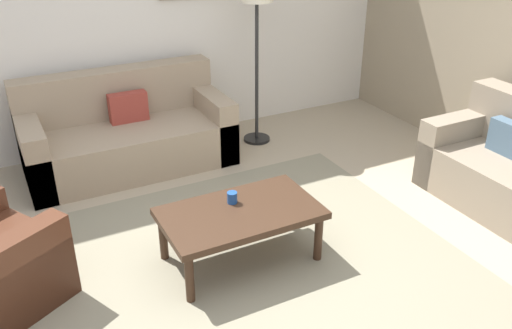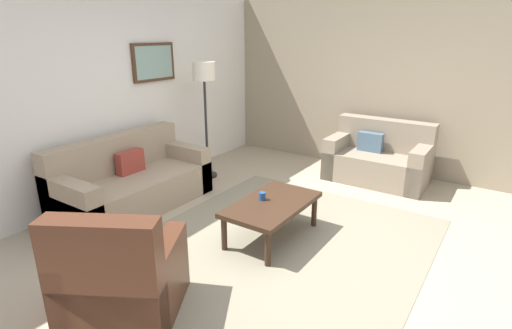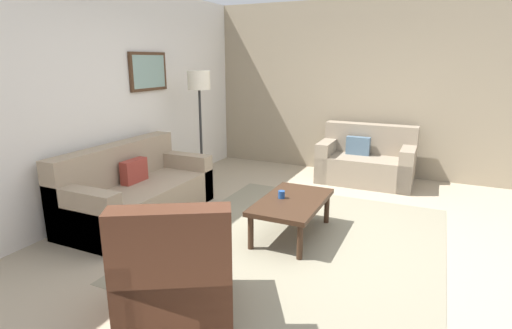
# 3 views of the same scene
# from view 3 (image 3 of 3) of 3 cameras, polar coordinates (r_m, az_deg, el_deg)

# --- Properties ---
(ground_plane) EXTENTS (8.00, 8.00, 0.00)m
(ground_plane) POSITION_cam_3_polar(r_m,az_deg,el_deg) (4.34, 6.73, -10.78)
(ground_plane) COLOR tan
(rear_partition) EXTENTS (6.00, 0.12, 2.80)m
(rear_partition) POSITION_cam_3_polar(r_m,az_deg,el_deg) (5.33, -20.68, 8.85)
(rear_partition) COLOR silver
(rear_partition) RESTS_ON ground_plane
(stone_feature_panel) EXTENTS (0.12, 5.20, 2.80)m
(stone_feature_panel) POSITION_cam_3_polar(r_m,az_deg,el_deg) (6.86, 15.10, 10.41)
(stone_feature_panel) COLOR gray
(stone_feature_panel) RESTS_ON ground_plane
(area_rug) EXTENTS (3.16, 2.77, 0.01)m
(area_rug) POSITION_cam_3_polar(r_m,az_deg,el_deg) (4.34, 6.74, -10.73)
(area_rug) COLOR gray
(area_rug) RESTS_ON ground_plane
(couch_main) EXTENTS (1.91, 0.90, 0.88)m
(couch_main) POSITION_cam_3_polar(r_m,az_deg,el_deg) (5.07, -17.13, -3.91)
(couch_main) COLOR gray
(couch_main) RESTS_ON ground_plane
(couch_loveseat) EXTENTS (0.81, 1.41, 0.88)m
(couch_loveseat) POSITION_cam_3_polar(r_m,az_deg,el_deg) (6.48, 15.54, 0.31)
(couch_loveseat) COLOR gray
(couch_loveseat) RESTS_ON ground_plane
(armchair_leather) EXTENTS (1.09, 1.09, 0.95)m
(armchair_leather) POSITION_cam_3_polar(r_m,az_deg,el_deg) (3.08, -11.29, -15.94)
(armchair_leather) COLOR #4C2819
(armchair_leather) RESTS_ON ground_plane
(coffee_table) EXTENTS (1.10, 0.64, 0.41)m
(coffee_table) POSITION_cam_3_polar(r_m,az_deg,el_deg) (4.33, 5.17, -5.66)
(coffee_table) COLOR #382316
(coffee_table) RESTS_ON ground_plane
(cup) EXTENTS (0.07, 0.07, 0.08)m
(cup) POSITION_cam_3_polar(r_m,az_deg,el_deg) (4.33, 3.67, -4.31)
(cup) COLOR #1E478C
(cup) RESTS_ON coffee_table
(lamp_standing) EXTENTS (0.32, 0.32, 1.71)m
(lamp_standing) POSITION_cam_3_polar(r_m,az_deg,el_deg) (5.85, -8.11, 10.17)
(lamp_standing) COLOR black
(lamp_standing) RESTS_ON ground_plane
(framed_artwork) EXTENTS (0.73, 0.04, 0.52)m
(framed_artwork) POSITION_cam_3_polar(r_m,az_deg,el_deg) (5.79, -15.13, 12.72)
(framed_artwork) COLOR #472D1C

